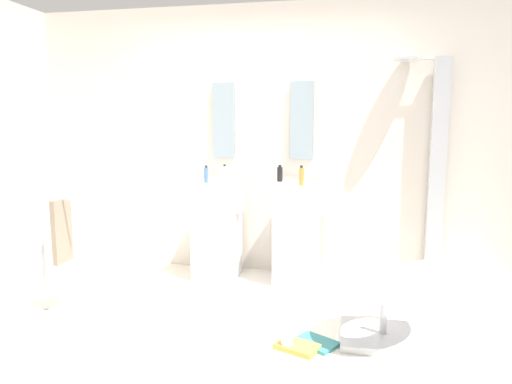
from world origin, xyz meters
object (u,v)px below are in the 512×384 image
at_px(magazine_ochre, 297,347).
at_px(soap_bottle_blue, 206,175).
at_px(magazine_teal, 315,343).
at_px(soap_bottle_clear, 225,174).
at_px(towel_rack, 59,233).
at_px(coffee_mug, 287,342).
at_px(pedestal_sink_right, 297,227).
at_px(soap_bottle_amber, 301,176).
at_px(shower_column, 436,167).
at_px(pedestal_sink_left, 217,224).
at_px(soap_bottle_black, 280,174).
at_px(lounge_chair, 384,292).

height_order(magazine_ochre, soap_bottle_blue, soap_bottle_blue).
bearing_deg(magazine_teal, soap_bottle_clear, 159.34).
height_order(towel_rack, soap_bottle_clear, soap_bottle_clear).
height_order(magazine_ochre, coffee_mug, coffee_mug).
height_order(pedestal_sink_right, magazine_teal, pedestal_sink_right).
relative_size(pedestal_sink_right, soap_bottle_amber, 5.82).
bearing_deg(coffee_mug, soap_bottle_amber, 92.35).
bearing_deg(towel_rack, soap_bottle_clear, 42.76).
relative_size(magazine_teal, soap_bottle_clear, 1.65).
distance_m(pedestal_sink_right, soap_bottle_amber, 0.53).
xyz_separation_m(coffee_mug, soap_bottle_amber, (-0.05, 1.21, 0.95)).
height_order(pedestal_sink_right, soap_bottle_amber, soap_bottle_amber).
bearing_deg(pedestal_sink_right, soap_bottle_clear, -172.54).
bearing_deg(shower_column, towel_rack, -156.21).
xyz_separation_m(shower_column, soap_bottle_clear, (-1.89, -0.32, -0.07)).
xyz_separation_m(pedestal_sink_right, shower_column, (1.22, 0.23, 0.56)).
xyz_separation_m(pedestal_sink_left, soap_bottle_black, (0.59, 0.07, 0.48)).
relative_size(magazine_ochre, soap_bottle_black, 1.75).
height_order(magazine_ochre, soap_bottle_black, soap_bottle_black).
xyz_separation_m(lounge_chair, magazine_ochre, (-0.55, -0.25, -0.32)).
relative_size(soap_bottle_blue, soap_bottle_amber, 0.91).
bearing_deg(soap_bottle_clear, lounge_chair, -36.74).
distance_m(towel_rack, coffee_mug, 1.94).
bearing_deg(lounge_chair, pedestal_sink_right, 122.76).
bearing_deg(pedestal_sink_left, soap_bottle_black, 7.12).
relative_size(pedestal_sink_right, lounge_chair, 0.94).
bearing_deg(pedestal_sink_left, lounge_chair, -36.94).
xyz_separation_m(magazine_teal, soap_bottle_clear, (-0.94, 1.19, 0.99)).
height_order(pedestal_sink_left, lounge_chair, pedestal_sink_left).
bearing_deg(magazine_ochre, soap_bottle_amber, 117.93).
xyz_separation_m(coffee_mug, soap_bottle_blue, (-0.92, 1.22, 0.94)).
height_order(lounge_chair, soap_bottle_blue, soap_bottle_blue).
height_order(towel_rack, soap_bottle_blue, soap_bottle_blue).
xyz_separation_m(shower_column, soap_bottle_blue, (-2.04, -0.39, -0.07)).
height_order(lounge_chair, soap_bottle_black, soap_bottle_black).
height_order(pedestal_sink_right, magazine_ochre, pedestal_sink_right).
distance_m(pedestal_sink_right, lounge_chair, 1.34).
bearing_deg(soap_bottle_clear, magazine_ochre, -57.08).
relative_size(pedestal_sink_right, magazine_teal, 3.72).
distance_m(shower_column, coffee_mug, 2.21).
distance_m(shower_column, lounge_chair, 1.62).
height_order(magazine_teal, soap_bottle_blue, soap_bottle_blue).
bearing_deg(coffee_mug, soap_bottle_blue, 126.90).
distance_m(pedestal_sink_right, magazine_ochre, 1.47).
relative_size(shower_column, towel_rack, 2.16).
bearing_deg(soap_bottle_black, magazine_ochre, -76.67).
relative_size(magazine_teal, soap_bottle_amber, 1.56).
height_order(magazine_ochre, soap_bottle_clear, soap_bottle_clear).
height_order(magazine_teal, magazine_ochre, magazine_ochre).
xyz_separation_m(shower_column, magazine_ochre, (-1.06, -1.60, -1.05)).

